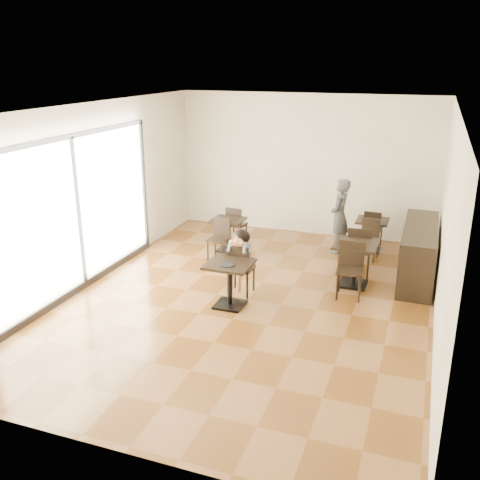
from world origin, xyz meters
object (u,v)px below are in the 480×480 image
at_px(child_table, 230,285).
at_px(child, 241,262).
at_px(chair_mid_b, 350,271).
at_px(chair_mid_a, 359,250).
at_px(chair_back_a, 373,228).
at_px(chair_left_a, 237,225).
at_px(child_chair, 241,268).
at_px(adult_patron, 340,216).
at_px(chair_left_b, 218,240).
at_px(cafe_table_left, 228,235).
at_px(cafe_table_back, 371,235).
at_px(chair_back_b, 368,240).
at_px(cafe_table_mid, 354,264).

bearing_deg(child_table, child, 90.00).
bearing_deg(chair_mid_b, chair_mid_a, 85.22).
xyz_separation_m(child_table, chair_back_a, (1.87, 3.84, 0.03)).
bearing_deg(chair_left_a, child_chair, 117.03).
bearing_deg(chair_mid_b, adult_patron, 99.80).
relative_size(child_table, chair_left_b, 0.92).
distance_m(chair_mid_a, chair_mid_b, 1.10).
relative_size(cafe_table_left, chair_left_b, 0.83).
bearing_deg(child_table, child_chair, 90.00).
xyz_separation_m(chair_mid_a, chair_left_b, (-2.81, -0.15, -0.07)).
height_order(child, cafe_table_back, child).
bearing_deg(cafe_table_left, chair_back_b, 9.45).
bearing_deg(chair_left_a, chair_mid_a, 166.59).
bearing_deg(adult_patron, child, -19.44).
bearing_deg(cafe_table_back, chair_back_b, -90.00).
distance_m(chair_left_a, chair_left_b, 1.10).
distance_m(adult_patron, chair_back_a, 0.95).
relative_size(child_table, chair_mid_b, 0.79).
bearing_deg(chair_mid_a, cafe_table_mid, 85.22).
bearing_deg(chair_mid_b, child, -170.08).
distance_m(adult_patron, cafe_table_left, 2.38).
height_order(chair_mid_a, chair_left_a, chair_mid_a).
height_order(child_table, child_chair, child_chair).
xyz_separation_m(child_table, chair_back_b, (1.87, 3.01, 0.03)).
bearing_deg(child, cafe_table_back, 58.07).
xyz_separation_m(child_chair, chair_mid_a, (1.80, 1.57, 0.02)).
distance_m(cafe_table_left, chair_left_b, 0.55).
bearing_deg(chair_mid_a, cafe_table_left, -12.97).
relative_size(child_table, adult_patron, 0.49).
bearing_deg(adult_patron, chair_mid_b, 19.46).
bearing_deg(chair_left_a, chair_left_b, 95.35).
height_order(child, chair_mid_a, child).
xyz_separation_m(child_table, chair_mid_b, (1.80, 1.02, 0.10)).
xyz_separation_m(child, chair_left_a, (-1.00, 2.53, -0.16)).
distance_m(child_table, chair_left_b, 2.22).
relative_size(child_chair, chair_left_a, 1.10).
bearing_deg(cafe_table_mid, chair_back_a, 88.25).
xyz_separation_m(child, chair_left_b, (-1.00, 1.43, -0.16)).
height_order(cafe_table_left, chair_mid_a, chair_mid_a).
xyz_separation_m(child_chair, cafe_table_mid, (1.80, 1.02, -0.06)).
relative_size(child_chair, cafe_table_left, 1.33).
bearing_deg(cafe_table_mid, chair_mid_a, 90.00).
relative_size(child_table, cafe_table_mid, 0.96).
height_order(cafe_table_back, chair_back_a, chair_back_a).
xyz_separation_m(adult_patron, chair_mid_b, (0.58, -2.23, -0.30)).
bearing_deg(adult_patron, cafe_table_left, -67.00).
distance_m(child_table, cafe_table_left, 2.72).
distance_m(cafe_table_back, chair_mid_b, 2.54).
bearing_deg(cafe_table_back, chair_back_a, 90.00).
height_order(cafe_table_left, chair_left_a, chair_left_a).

